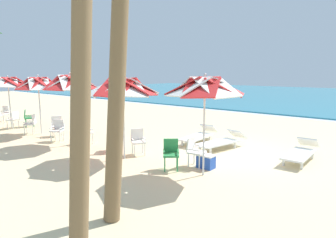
# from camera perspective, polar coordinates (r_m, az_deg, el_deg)

# --- Properties ---
(ground_plane) EXTENTS (80.00, 80.00, 0.00)m
(ground_plane) POSITION_cam_1_polar(r_m,az_deg,el_deg) (10.23, 11.71, -6.55)
(ground_plane) COLOR beige
(surf_foam) EXTENTS (80.00, 0.70, 0.01)m
(surf_foam) POSITION_cam_1_polar(r_m,az_deg,el_deg) (19.15, 25.31, 0.08)
(surf_foam) COLOR white
(surf_foam) RESTS_ON ground
(beach_umbrella_0) EXTENTS (2.11, 2.11, 2.71)m
(beach_umbrella_0) POSITION_cam_1_polar(r_m,az_deg,el_deg) (7.57, 7.21, 6.15)
(beach_umbrella_0) COLOR silver
(beach_umbrella_0) RESTS_ON ground
(plastic_chair_0) EXTENTS (0.63, 0.63, 0.87)m
(plastic_chair_0) POSITION_cam_1_polar(r_m,az_deg,el_deg) (8.30, 0.58, -6.50)
(plastic_chair_0) COLOR #2D8C4C
(plastic_chair_0) RESTS_ON ground
(plastic_chair_1) EXTENTS (0.51, 0.49, 0.87)m
(plastic_chair_1) POSITION_cam_1_polar(r_m,az_deg,el_deg) (8.57, 5.23, -6.04)
(plastic_chair_1) COLOR white
(plastic_chair_1) RESTS_ON ground
(beach_umbrella_1) EXTENTS (2.24, 2.24, 2.65)m
(beach_umbrella_1) POSITION_cam_1_polar(r_m,az_deg,el_deg) (9.14, -8.81, 6.11)
(beach_umbrella_1) COLOR silver
(beach_umbrella_1) RESTS_ON ground
(plastic_chair_2) EXTENTS (0.63, 0.63, 0.87)m
(plastic_chair_2) POSITION_cam_1_polar(r_m,az_deg,el_deg) (10.29, -10.51, -3.57)
(plastic_chair_2) COLOR red
(plastic_chair_2) RESTS_ON ground
(plastic_chair_3) EXTENTS (0.63, 0.61, 0.87)m
(plastic_chair_3) POSITION_cam_1_polar(r_m,az_deg,el_deg) (9.82, -5.89, -4.08)
(plastic_chair_3) COLOR white
(plastic_chair_3) RESTS_ON ground
(beach_umbrella_2) EXTENTS (2.15, 2.15, 2.74)m
(beach_umbrella_2) POSITION_cam_1_polar(r_m,az_deg,el_deg) (11.36, -18.56, 6.71)
(beach_umbrella_2) COLOR silver
(beach_umbrella_2) RESTS_ON ground
(plastic_chair_4) EXTENTS (0.62, 0.63, 0.87)m
(plastic_chair_4) POSITION_cam_1_polar(r_m,az_deg,el_deg) (12.43, -20.76, -1.82)
(plastic_chair_4) COLOR white
(plastic_chair_4) RESTS_ON ground
(plastic_chair_5) EXTENTS (0.48, 0.45, 0.87)m
(plastic_chair_5) POSITION_cam_1_polar(r_m,az_deg,el_deg) (11.65, -15.94, -2.28)
(plastic_chair_5) COLOR white
(plastic_chair_5) RESTS_ON ground
(beach_umbrella_3) EXTENTS (2.05, 2.05, 2.63)m
(beach_umbrella_3) POSITION_cam_1_polar(r_m,az_deg,el_deg) (13.96, -24.04, 6.31)
(beach_umbrella_3) COLOR silver
(beach_umbrella_3) RESTS_ON ground
(plastic_chair_6) EXTENTS (0.62, 0.60, 0.87)m
(plastic_chair_6) POSITION_cam_1_polar(r_m,az_deg,el_deg) (13.44, -20.92, -1.04)
(plastic_chair_6) COLOR white
(plastic_chair_6) RESTS_ON ground
(plastic_chair_7) EXTENTS (0.63, 0.63, 0.87)m
(plastic_chair_7) POSITION_cam_1_polar(r_m,az_deg,el_deg) (14.38, -25.20, -0.68)
(plastic_chair_7) COLOR white
(plastic_chair_7) RESTS_ON ground
(beach_umbrella_4) EXTENTS (2.21, 2.21, 2.57)m
(beach_umbrella_4) POSITION_cam_1_polar(r_m,az_deg,el_deg) (16.45, -28.82, 6.27)
(beach_umbrella_4) COLOR silver
(beach_umbrella_4) RESTS_ON ground
(plastic_chair_8) EXTENTS (0.60, 0.61, 0.87)m
(plastic_chair_8) POSITION_cam_1_polar(r_m,az_deg,el_deg) (16.30, -25.71, 0.35)
(plastic_chair_8) COLOR #2D8C4C
(plastic_chair_8) RESTS_ON ground
(plastic_chair_9) EXTENTS (0.59, 0.56, 0.87)m
(plastic_chair_9) POSITION_cam_1_polar(r_m,az_deg,el_deg) (16.08, -27.96, 0.08)
(plastic_chair_9) COLOR white
(plastic_chair_9) RESTS_ON ground
(plastic_chair_11) EXTENTS (0.57, 0.59, 0.87)m
(plastic_chair_11) POSITION_cam_1_polar(r_m,az_deg,el_deg) (18.81, -29.38, 1.15)
(plastic_chair_11) COLOR white
(plastic_chair_11) RESTS_ON ground
(sun_lounger_0) EXTENTS (0.67, 2.15, 0.62)m
(sun_lounger_0) POSITION_cam_1_polar(r_m,az_deg,el_deg) (10.02, 24.53, -5.88)
(sun_lounger_0) COLOR white
(sun_lounger_0) RESTS_ON ground
(sun_lounger_1) EXTENTS (1.06, 2.23, 0.62)m
(sun_lounger_1) POSITION_cam_1_polar(r_m,az_deg,el_deg) (10.70, 10.44, -4.26)
(sun_lounger_1) COLOR white
(sun_lounger_1) RESTS_ON ground
(sun_lounger_2) EXTENTS (0.80, 2.19, 0.62)m
(sun_lounger_2) POSITION_cam_1_polar(r_m,az_deg,el_deg) (11.53, 6.09, -3.19)
(sun_lounger_2) COLOR white
(sun_lounger_2) RESTS_ON ground
(palm_tree_4) EXTENTS (2.74, 3.15, 6.05)m
(palm_tree_4) POSITION_cam_1_polar(r_m,az_deg,el_deg) (5.43, -10.19, 18.02)
(palm_tree_4) COLOR brown
(palm_tree_4) RESTS_ON ground
(cooler_box) EXTENTS (0.50, 0.34, 0.40)m
(cooler_box) POSITION_cam_1_polar(r_m,az_deg,el_deg) (8.55, 7.43, -8.17)
(cooler_box) COLOR blue
(cooler_box) RESTS_ON ground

